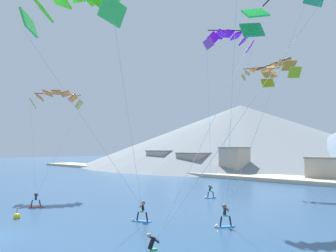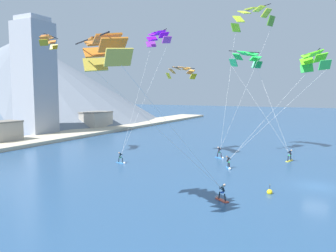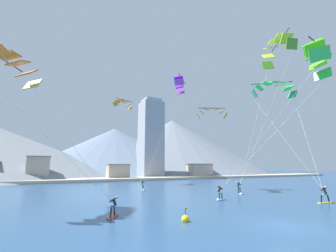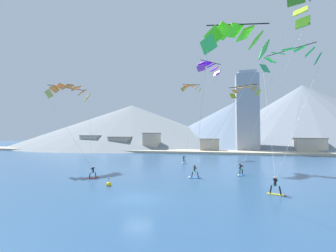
{
  "view_description": "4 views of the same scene",
  "coord_description": "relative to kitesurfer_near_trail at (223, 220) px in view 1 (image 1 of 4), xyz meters",
  "views": [
    {
      "loc": [
        24.39,
        -7.55,
        6.01
      ],
      "look_at": [
        1.44,
        16.1,
        8.28
      ],
      "focal_mm": 35.0,
      "sensor_mm": 36.0,
      "label": 1
    },
    {
      "loc": [
        -37.12,
        -1.42,
        9.8
      ],
      "look_at": [
        -0.75,
        17.22,
        5.65
      ],
      "focal_mm": 35.0,
      "sensor_mm": 36.0,
      "label": 2
    },
    {
      "loc": [
        -13.31,
        -9.95,
        3.67
      ],
      "look_at": [
        0.61,
        17.38,
        9.26
      ],
      "focal_mm": 24.0,
      "sensor_mm": 36.0,
      "label": 3
    },
    {
      "loc": [
        7.13,
        -18.72,
        5.55
      ],
      "look_at": [
        -1.61,
        18.17,
        7.09
      ],
      "focal_mm": 24.0,
      "sensor_mm": 36.0,
      "label": 4
    }
  ],
  "objects": [
    {
      "name": "kitesurfer_near_trail",
      "position": [
        0.0,
        0.0,
        0.0
      ],
      "size": [
        1.19,
        1.72,
        1.8
      ],
      "color": "#337FDB",
      "rests_on": "ground"
    },
    {
      "name": "kitesurfer_mid_center",
      "position": [
        -9.72,
        11.13,
        -0.09
      ],
      "size": [
        0.81,
        1.79,
        1.67
      ],
      "color": "#337FDB",
      "rests_on": "ground"
    },
    {
      "name": "kitesurfer_far_left",
      "position": [
        -18.54,
        -6.13,
        -0.12
      ],
      "size": [
        1.25,
        1.69,
        1.62
      ],
      "color": "#E54C33",
      "rests_on": "ground"
    },
    {
      "name": "kitesurfer_far_right",
      "position": [
        -6.06,
        -3.16,
        -0.04
      ],
      "size": [
        1.72,
        1.18,
        1.74
      ],
      "color": "#337FDB",
      "rests_on": "ground"
    },
    {
      "name": "parafoil_kite_near_lead",
      "position": [
        5.77,
        -2.29,
        14.76
      ],
      "size": [
        6.6,
        9.52,
        15.03
      ],
      "color": "#1DA15D"
    },
    {
      "name": "parafoil_kite_mid_center",
      "position": [
        -4.63,
        8.13,
        17.17
      ],
      "size": [
        7.05,
        5.83,
        17.39
      ],
      "color": "purple"
    },
    {
      "name": "parafoil_kite_far_left",
      "position": [
        -27.32,
        0.05,
        12.41
      ],
      "size": [
        11.25,
        9.64,
        12.73
      ],
      "color": "gold"
    },
    {
      "name": "parafoil_kite_far_right",
      "position": [
        -1.26,
        -12.34,
        13.41
      ],
      "size": [
        7.42,
        11.3,
        13.79
      ],
      "color": "green"
    },
    {
      "name": "parafoil_kite_distant_high_outer",
      "position": [
        -9.9,
        24.18,
        17.21
      ],
      "size": [
        5.06,
        3.48,
        1.84
      ],
      "color": "#A5941B"
    },
    {
      "name": "parafoil_kite_distant_low_drift",
      "position": [
        1.4,
        7.07,
        12.68
      ],
      "size": [
        5.02,
        3.89,
        2.03
      ],
      "color": "#ADBB19"
    },
    {
      "name": "race_marker_buoy",
      "position": [
        -14.55,
        -9.8,
        -0.41
      ],
      "size": [
        0.56,
        0.56,
        1.02
      ],
      "color": "yellow",
      "rests_on": "ground"
    },
    {
      "name": "shoreline_strip",
      "position": [
        -9.64,
        38.45,
        -0.21
      ],
      "size": [
        180.0,
        10.0,
        0.7
      ],
      "primitive_type": "cube",
      "color": "beige",
      "rests_on": "ground"
    },
    {
      "name": "shore_building_harbour_front",
      "position": [
        -6.11,
        40.95,
        1.68
      ],
      "size": [
        6.18,
        4.19,
        4.47
      ],
      "color": "#A89E8E",
      "rests_on": "ground"
    },
    {
      "name": "shore_building_promenade_mid",
      "position": [
        -49.2,
        42.44,
        2.2
      ],
      "size": [
        6.82,
        6.64,
        5.51
      ],
      "color": "#B7AD9E",
      "rests_on": "ground"
    },
    {
      "name": "shore_building_quay_east",
      "position": [
        -37.83,
        42.62,
        1.95
      ],
      "size": [
        7.36,
        6.71,
        5.01
      ],
      "color": "#A89E8E",
      "rests_on": "ground"
    },
    {
      "name": "shore_building_old_town",
      "position": [
        -26.0,
        42.31,
        2.62
      ],
      "size": [
        5.25,
        5.47,
        6.33
      ],
      "color": "#A89E8E",
      "rests_on": "ground"
    },
    {
      "name": "mountain_peak_east_shoulder",
      "position": [
        -52.25,
        87.75,
        10.75
      ],
      "size": [
        119.15,
        119.15,
        22.62
      ],
      "color": "gray",
      "rests_on": "ground"
    }
  ]
}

